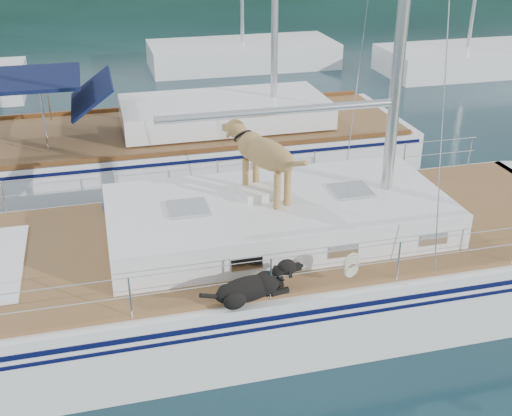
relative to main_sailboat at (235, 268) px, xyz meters
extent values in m
plane|color=black|center=(-0.10, 0.00, -0.68)|extent=(120.00, 120.00, 0.00)
cube|color=white|center=(-0.10, 0.00, -0.18)|extent=(12.00, 3.80, 1.40)
cube|color=#97663C|center=(-0.10, 0.00, 0.55)|extent=(11.52, 3.50, 0.06)
cube|color=white|center=(0.70, 0.00, 0.85)|extent=(5.20, 2.50, 0.55)
cylinder|color=silver|center=(0.70, 0.00, 2.53)|extent=(3.60, 0.12, 0.12)
cylinder|color=silver|center=(-0.10, -1.74, 1.14)|extent=(10.56, 0.01, 0.01)
cylinder|color=silver|center=(-0.10, 1.75, 1.14)|extent=(10.56, 0.01, 0.01)
cube|color=blue|center=(-1.57, 1.42, 0.60)|extent=(0.72, 0.54, 0.05)
cube|color=white|center=(0.46, 0.15, 1.20)|extent=(0.58, 0.49, 0.14)
torus|color=beige|center=(1.22, -1.74, 0.94)|extent=(0.34, 0.18, 0.33)
cube|color=white|center=(-0.13, 5.78, -0.23)|extent=(11.00, 3.50, 1.30)
cube|color=#97663C|center=(-0.13, 5.78, 0.42)|extent=(10.56, 3.29, 0.06)
cube|color=white|center=(1.07, 5.78, 0.77)|extent=(4.80, 2.30, 0.55)
cube|color=#0F1B3F|center=(-3.33, 5.78, 1.82)|extent=(2.40, 2.30, 0.08)
cube|color=white|center=(3.90, 16.00, -0.28)|extent=(7.20, 3.00, 1.10)
cube|color=white|center=(11.90, 13.00, -0.28)|extent=(6.40, 3.00, 1.10)
camera|label=1|loc=(-1.84, -8.55, 5.28)|focal=45.00mm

